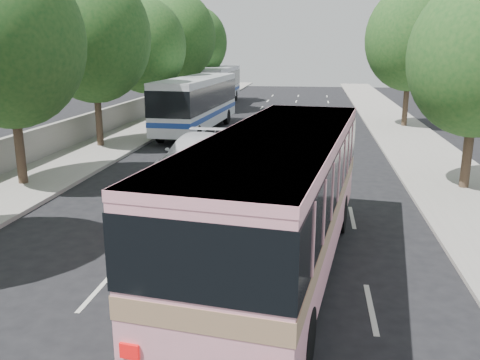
% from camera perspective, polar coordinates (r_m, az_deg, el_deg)
% --- Properties ---
extents(ground, '(120.00, 120.00, 0.00)m').
position_cam_1_polar(ground, '(13.49, -4.64, -8.84)').
color(ground, black).
rests_on(ground, ground).
extents(sidewalk_left, '(4.00, 90.00, 0.15)m').
position_cam_1_polar(sidewalk_left, '(34.40, -11.10, 5.59)').
color(sidewalk_left, '#9E998E').
rests_on(sidewalk_left, ground).
extents(sidewalk_right, '(4.00, 90.00, 0.12)m').
position_cam_1_polar(sidewalk_right, '(32.96, 18.14, 4.72)').
color(sidewalk_right, '#9E998E').
rests_on(sidewalk_right, ground).
extents(low_wall, '(0.30, 90.00, 1.50)m').
position_cam_1_polar(low_wall, '(34.92, -13.98, 6.94)').
color(low_wall, '#9E998E').
rests_on(low_wall, sidewalk_left).
extents(tree_left_b, '(5.70, 5.70, 8.88)m').
position_cam_1_polar(tree_left_b, '(21.23, -24.61, 14.63)').
color(tree_left_b, '#38281E').
rests_on(tree_left_b, ground).
extents(tree_left_c, '(6.00, 6.00, 9.35)m').
position_cam_1_polar(tree_left_c, '(28.41, -16.12, 15.69)').
color(tree_left_c, '#38281E').
rests_on(tree_left_c, ground).
extents(tree_left_d, '(5.52, 5.52, 8.60)m').
position_cam_1_polar(tree_left_d, '(35.83, -10.54, 14.91)').
color(tree_left_d, '#38281E').
rests_on(tree_left_d, ground).
extents(tree_left_e, '(6.30, 6.30, 9.82)m').
position_cam_1_polar(tree_left_e, '(43.48, -6.98, 16.03)').
color(tree_left_e, '#38281E').
rests_on(tree_left_e, ground).
extents(tree_left_f, '(5.88, 5.88, 9.16)m').
position_cam_1_polar(tree_left_f, '(51.28, -4.78, 15.39)').
color(tree_left_f, '#38281E').
rests_on(tree_left_f, ground).
extents(tree_right_far, '(6.00, 6.00, 9.35)m').
position_cam_1_polar(tree_right_far, '(36.52, 18.81, 15.16)').
color(tree_right_far, '#38281E').
rests_on(tree_right_far, ground).
extents(pink_bus, '(4.21, 11.19, 3.48)m').
position_cam_1_polar(pink_bus, '(12.03, 4.39, -0.83)').
color(pink_bus, pink).
rests_on(pink_bus, ground).
extents(pink_taxi, '(1.74, 4.05, 1.36)m').
position_cam_1_polar(pink_taxi, '(16.17, -5.05, -2.24)').
color(pink_taxi, '#E81472').
rests_on(pink_taxi, ground).
extents(white_pickup, '(2.59, 5.84, 1.67)m').
position_cam_1_polar(white_pickup, '(22.17, -5.04, 2.84)').
color(white_pickup, silver).
rests_on(white_pickup, ground).
extents(tour_coach_front, '(3.12, 11.81, 3.50)m').
position_cam_1_polar(tour_coach_front, '(33.07, -4.81, 9.01)').
color(tour_coach_front, silver).
rests_on(tour_coach_front, ground).
extents(tour_coach_rear, '(2.65, 11.71, 3.50)m').
position_cam_1_polar(tour_coach_rear, '(49.30, -2.44, 10.92)').
color(tour_coach_rear, silver).
rests_on(tour_coach_rear, ground).
extents(taxi_roof_sign, '(0.56, 0.20, 0.18)m').
position_cam_1_polar(taxi_roof_sign, '(15.96, -5.12, 0.41)').
color(taxi_roof_sign, silver).
rests_on(taxi_roof_sign, pink_taxi).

